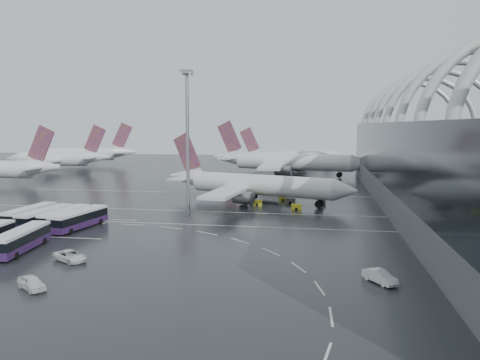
% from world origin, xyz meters
% --- Properties ---
extents(ground, '(420.00, 420.00, 0.00)m').
position_xyz_m(ground, '(0.00, 0.00, 0.00)').
color(ground, black).
rests_on(ground, ground).
extents(lane_marking_near, '(120.00, 0.25, 0.01)m').
position_xyz_m(lane_marking_near, '(0.00, -2.00, 0.01)').
color(lane_marking_near, silver).
rests_on(lane_marking_near, ground).
extents(lane_marking_mid, '(120.00, 0.25, 0.01)m').
position_xyz_m(lane_marking_mid, '(0.00, 12.00, 0.01)').
color(lane_marking_mid, silver).
rests_on(lane_marking_mid, ground).
extents(lane_marking_far, '(120.00, 0.25, 0.01)m').
position_xyz_m(lane_marking_far, '(0.00, 40.00, 0.01)').
color(lane_marking_far, silver).
rests_on(lane_marking_far, ground).
extents(bus_bay_line_south, '(28.00, 0.25, 0.01)m').
position_xyz_m(bus_bay_line_south, '(-24.00, -16.00, 0.01)').
color(bus_bay_line_south, silver).
rests_on(bus_bay_line_south, ground).
extents(bus_bay_line_north, '(28.00, 0.25, 0.01)m').
position_xyz_m(bus_bay_line_north, '(-24.00, 0.00, 0.01)').
color(bus_bay_line_north, silver).
rests_on(bus_bay_line_north, ground).
extents(airliner_main, '(50.52, 43.78, 17.52)m').
position_xyz_m(airliner_main, '(9.95, 26.44, 4.39)').
color(airliner_main, silver).
rests_on(airliner_main, ground).
extents(airliner_gate_b, '(61.00, 54.02, 21.26)m').
position_xyz_m(airliner_gate_b, '(13.79, 89.42, 5.32)').
color(airliner_gate_b, silver).
rests_on(airliner_gate_b, ground).
extents(airliner_gate_c, '(49.75, 45.43, 18.53)m').
position_xyz_m(airliner_gate_c, '(13.75, 124.40, 4.63)').
color(airliner_gate_c, silver).
rests_on(airliner_gate_c, ground).
extents(jet_remote_mid, '(45.28, 36.49, 19.72)m').
position_xyz_m(jet_remote_mid, '(-81.49, 92.48, 5.09)').
color(jet_remote_mid, silver).
rests_on(jet_remote_mid, ground).
extents(jet_remote_far, '(46.72, 38.01, 20.75)m').
position_xyz_m(jet_remote_far, '(-83.79, 121.33, 5.36)').
color(jet_remote_far, silver).
rests_on(jet_remote_far, ground).
extents(bus_row_near_a, '(3.83, 13.86, 3.38)m').
position_xyz_m(bus_row_near_a, '(-29.30, -7.04, 1.85)').
color(bus_row_near_a, '#28133E').
rests_on(bus_row_near_a, ground).
extents(bus_row_near_b, '(4.34, 13.88, 3.36)m').
position_xyz_m(bus_row_near_b, '(-25.15, -8.40, 1.85)').
color(bus_row_near_b, '#28133E').
rests_on(bus_row_near_b, ground).
extents(bus_row_near_c, '(3.82, 13.42, 3.27)m').
position_xyz_m(bus_row_near_c, '(-21.58, -7.54, 1.79)').
color(bus_row_near_c, '#28133E').
rests_on(bus_row_near_c, ground).
extents(bus_row_near_d, '(5.15, 14.29, 3.44)m').
position_xyz_m(bus_row_near_d, '(-17.78, -8.97, 1.89)').
color(bus_row_near_d, '#28133E').
rests_on(bus_row_near_d, ground).
extents(bus_row_far_c, '(4.75, 14.04, 3.39)m').
position_xyz_m(bus_row_far_c, '(-18.63, -25.24, 1.86)').
color(bus_row_far_c, '#28133E').
rests_on(bus_row_far_c, ground).
extents(van_curve_a, '(6.17, 4.92, 1.56)m').
position_xyz_m(van_curve_a, '(-8.39, -29.04, 0.78)').
color(van_curve_a, white).
rests_on(van_curve_a, ground).
extents(van_curve_b, '(5.03, 4.26, 1.63)m').
position_xyz_m(van_curve_b, '(-6.86, -40.43, 0.81)').
color(van_curve_b, white).
rests_on(van_curve_b, ground).
extents(van_curve_c, '(4.27, 5.00, 1.62)m').
position_xyz_m(van_curve_c, '(34.17, -31.19, 0.81)').
color(van_curve_c, white).
rests_on(van_curve_c, ground).
extents(floodlight_mast, '(2.40, 2.40, 31.30)m').
position_xyz_m(floodlight_mast, '(-2.25, 11.08, 19.69)').
color(floodlight_mast, gray).
rests_on(floodlight_mast, ground).
extents(gse_cart_belly_a, '(2.34, 1.38, 1.28)m').
position_xyz_m(gse_cart_belly_a, '(21.58, 17.53, 0.64)').
color(gse_cart_belly_a, gold).
rests_on(gse_cart_belly_a, ground).
extents(gse_cart_belly_b, '(2.47, 1.46, 1.35)m').
position_xyz_m(gse_cart_belly_b, '(19.67, 26.11, 0.67)').
color(gse_cart_belly_b, slate).
rests_on(gse_cart_belly_b, ground).
extents(gse_cart_belly_c, '(2.22, 1.31, 1.21)m').
position_xyz_m(gse_cart_belly_c, '(11.92, 22.20, 0.61)').
color(gse_cart_belly_c, gold).
rests_on(gse_cart_belly_c, ground).
extents(gse_cart_belly_d, '(2.14, 1.26, 1.16)m').
position_xyz_m(gse_cart_belly_d, '(27.27, 26.44, 0.58)').
color(gse_cart_belly_d, slate).
rests_on(gse_cart_belly_d, ground).
extents(gse_cart_belly_e, '(2.09, 1.23, 1.14)m').
position_xyz_m(gse_cart_belly_e, '(17.64, 29.78, 0.57)').
color(gse_cart_belly_e, gold).
rests_on(gse_cart_belly_e, ground).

